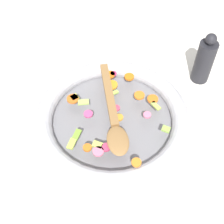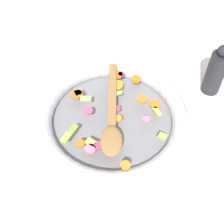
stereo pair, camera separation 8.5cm
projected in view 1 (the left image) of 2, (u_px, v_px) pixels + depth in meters
ground_plane at (112, 123)px, 0.89m from camera, size 4.00×4.00×0.00m
skillet at (112, 118)px, 0.88m from camera, size 0.44×0.44×0.05m
chopped_vegetables at (112, 111)px, 0.85m from camera, size 0.30×0.31×0.01m
wooden_spoon at (113, 116)px, 0.83m from camera, size 0.28×0.21×0.01m
pepper_mill at (204, 60)px, 0.94m from camera, size 0.06×0.06×0.17m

